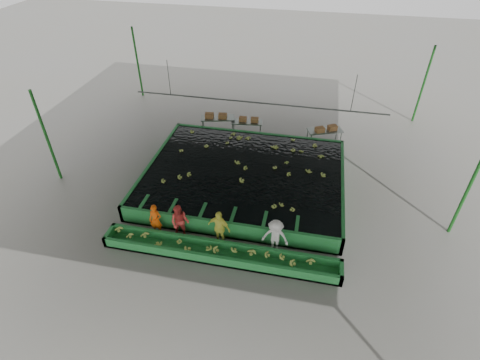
% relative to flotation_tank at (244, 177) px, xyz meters
% --- Properties ---
extents(ground, '(80.00, 80.00, 0.00)m').
position_rel_flotation_tank_xyz_m(ground, '(0.00, -1.50, -0.45)').
color(ground, slate).
rests_on(ground, ground).
extents(shed_roof, '(20.00, 22.00, 0.04)m').
position_rel_flotation_tank_xyz_m(shed_roof, '(0.00, -1.50, 4.55)').
color(shed_roof, gray).
rests_on(shed_roof, shed_posts).
extents(shed_posts, '(20.00, 22.00, 5.00)m').
position_rel_flotation_tank_xyz_m(shed_posts, '(0.00, -1.50, 2.05)').
color(shed_posts, '#1B631D').
rests_on(shed_posts, ground).
extents(flotation_tank, '(10.00, 8.00, 0.90)m').
position_rel_flotation_tank_xyz_m(flotation_tank, '(0.00, 0.00, 0.00)').
color(flotation_tank, '#237D36').
rests_on(flotation_tank, ground).
extents(tank_water, '(9.70, 7.70, 0.00)m').
position_rel_flotation_tank_xyz_m(tank_water, '(0.00, -0.00, 0.40)').
color(tank_water, black).
rests_on(tank_water, flotation_tank).
extents(sorting_trough, '(10.00, 1.00, 0.50)m').
position_rel_flotation_tank_xyz_m(sorting_trough, '(0.00, -5.10, -0.20)').
color(sorting_trough, '#237D36').
rests_on(sorting_trough, ground).
extents(cableway_rail, '(0.08, 0.08, 14.00)m').
position_rel_flotation_tank_xyz_m(cableway_rail, '(0.00, 3.50, 2.55)').
color(cableway_rail, '#59605B').
rests_on(cableway_rail, shed_roof).
extents(rail_hanger_left, '(0.04, 0.04, 2.00)m').
position_rel_flotation_tank_xyz_m(rail_hanger_left, '(-5.00, 3.50, 3.55)').
color(rail_hanger_left, '#59605B').
rests_on(rail_hanger_left, shed_roof).
extents(rail_hanger_right, '(0.04, 0.04, 2.00)m').
position_rel_flotation_tank_xyz_m(rail_hanger_right, '(5.00, 3.50, 3.55)').
color(rail_hanger_right, '#59605B').
rests_on(rail_hanger_right, shed_roof).
extents(worker_a, '(0.58, 0.39, 1.56)m').
position_rel_flotation_tank_xyz_m(worker_a, '(-3.06, -4.30, 0.33)').
color(worker_a, '#F2530B').
rests_on(worker_a, ground).
extents(worker_b, '(0.88, 0.70, 1.74)m').
position_rel_flotation_tank_xyz_m(worker_b, '(-1.94, -4.30, 0.42)').
color(worker_b, red).
rests_on(worker_b, ground).
extents(worker_c, '(1.11, 0.66, 1.77)m').
position_rel_flotation_tank_xyz_m(worker_c, '(-0.21, -4.30, 0.43)').
color(worker_c, '#EFEF51').
rests_on(worker_c, ground).
extents(worker_d, '(1.13, 0.68, 1.71)m').
position_rel_flotation_tank_xyz_m(worker_d, '(2.18, -4.30, 0.40)').
color(worker_d, silver).
rests_on(worker_d, ground).
extents(packing_table_left, '(2.24, 1.32, 0.96)m').
position_rel_flotation_tank_xyz_m(packing_table_left, '(-2.74, 5.14, 0.03)').
color(packing_table_left, '#59605B').
rests_on(packing_table_left, ground).
extents(packing_table_mid, '(1.97, 0.97, 0.86)m').
position_rel_flotation_tank_xyz_m(packing_table_mid, '(-0.88, 5.19, -0.02)').
color(packing_table_mid, '#59605B').
rests_on(packing_table_mid, ground).
extents(packing_table_right, '(2.20, 1.46, 0.93)m').
position_rel_flotation_tank_xyz_m(packing_table_right, '(3.91, 4.99, 0.01)').
color(packing_table_right, '#59605B').
rests_on(packing_table_right, ground).
extents(box_stack_left, '(1.40, 0.55, 0.29)m').
position_rel_flotation_tank_xyz_m(box_stack_left, '(-2.83, 5.07, 0.51)').
color(box_stack_left, '#8F5F33').
rests_on(box_stack_left, packing_table_left).
extents(box_stack_mid, '(1.23, 0.42, 0.26)m').
position_rel_flotation_tank_xyz_m(box_stack_mid, '(-0.77, 5.24, 0.41)').
color(box_stack_mid, '#8F5F33').
rests_on(box_stack_mid, packing_table_mid).
extents(box_stack_right, '(1.35, 0.97, 0.29)m').
position_rel_flotation_tank_xyz_m(box_stack_right, '(3.96, 4.90, 0.48)').
color(box_stack_right, '#8F5F33').
rests_on(box_stack_right, packing_table_right).
extents(floating_bananas, '(9.14, 6.23, 0.12)m').
position_rel_flotation_tank_xyz_m(floating_bananas, '(0.00, 0.80, 0.40)').
color(floating_bananas, '#A4B84A').
rests_on(floating_bananas, tank_water).
extents(trough_bananas, '(9.53, 0.64, 0.13)m').
position_rel_flotation_tank_xyz_m(trough_bananas, '(0.00, -5.10, -0.05)').
color(trough_bananas, '#A4B84A').
rests_on(trough_bananas, sorting_trough).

